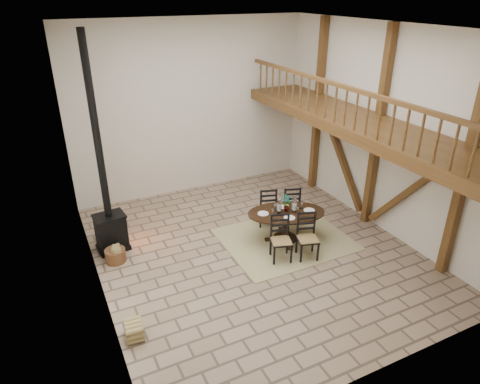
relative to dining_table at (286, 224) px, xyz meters
name	(u,v)px	position (x,y,z in m)	size (l,w,h in m)	color
ground	(254,251)	(-0.93, -0.12, -0.44)	(8.00, 8.00, 0.00)	#9A7F67
room_shell	(304,122)	(0.26, -0.12, 2.57)	(7.02, 8.02, 5.01)	beige
rug	(285,239)	(0.00, 0.00, -0.43)	(3.00, 2.50, 0.02)	tan
dining_table	(286,224)	(0.00, 0.00, 0.00)	(2.14, 2.32, 1.21)	black
wood_stove	(108,208)	(-3.92, 1.45, 0.67)	(0.77, 0.62, 5.00)	black
log_basket	(115,255)	(-3.97, 0.91, -0.28)	(0.47, 0.47, 0.38)	brown
log_stack	(134,330)	(-4.15, -1.63, -0.29)	(0.34, 0.44, 0.31)	tan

